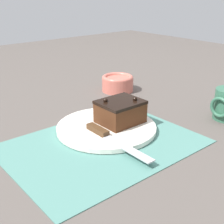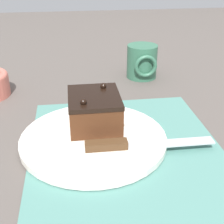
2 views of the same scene
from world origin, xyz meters
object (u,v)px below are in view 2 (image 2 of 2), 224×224
Objects in this scene: serving_knife at (128,144)px; coffee_mug at (142,62)px; cake_plate at (93,139)px; chocolate_cake at (94,110)px.

serving_knife is 0.38m from coffee_mug.
cake_plate is 1.17× the size of serving_knife.
coffee_mug is (-0.28, 0.16, -0.00)m from chocolate_cake.
chocolate_cake is 0.32m from coffee_mug.
chocolate_cake is at bearing -29.22° from coffee_mug.
cake_plate is at bearing -127.29° from serving_knife.
cake_plate is 0.36m from coffee_mug.
serving_knife is (0.09, 0.05, -0.03)m from chocolate_cake.
serving_knife is 2.44× the size of coffee_mug.
serving_knife is at bearing -16.09° from coffee_mug.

